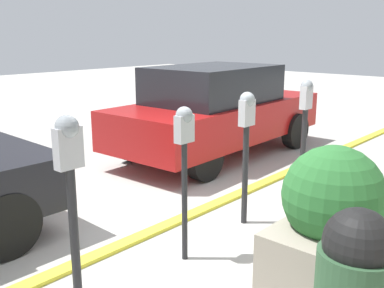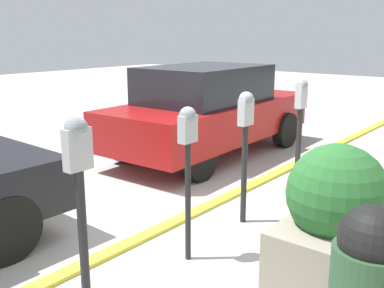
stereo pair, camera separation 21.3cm
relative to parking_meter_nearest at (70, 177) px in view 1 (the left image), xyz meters
The scene contains 8 objects.
ground_plane 2.16m from the parking_meter_nearest, 18.07° to the left, with size 40.00×40.00×0.00m, color #ADAAA3.
curb_strip 2.18m from the parking_meter_nearest, 20.39° to the left, with size 19.00×0.16×0.04m.
parking_meter_nearest is the anchor object (origin of this frame).
parking_meter_second 1.20m from the parking_meter_nearest, ahead, with size 0.18×0.16×1.48m.
parking_meter_middle 2.28m from the parking_meter_nearest, ahead, with size 0.20×0.17×1.51m.
parking_meter_fourth 3.47m from the parking_meter_nearest, ahead, with size 0.18×0.15×1.55m.
planter_box 2.19m from the parking_meter_nearest, 34.28° to the right, with size 1.12×0.86×1.22m.
parked_car_middle 4.94m from the parking_meter_nearest, 26.45° to the left, with size 4.32×1.89×1.58m.
Camera 1 is at (-3.45, -3.26, 2.11)m, focal length 42.00 mm.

